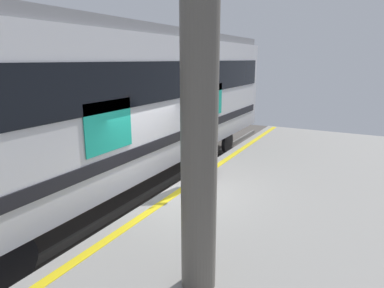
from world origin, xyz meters
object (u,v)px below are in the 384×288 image
handbag (209,165)px  station_column (199,134)px  passenger (206,132)px  train_carriage (127,96)px

handbag → station_column: station_column is taller
passenger → station_column: bearing=24.3°
station_column → passenger: bearing=-155.7°
handbag → station_column: (3.77, 1.64, 1.69)m
train_carriage → station_column: size_ratio=3.52×
handbag → passenger: bearing=15.8°
train_carriage → station_column: (3.79, 4.05, 0.15)m
train_carriage → station_column: bearing=46.9°
passenger → station_column: (3.38, 1.53, 0.78)m
train_carriage → passenger: train_carriage is taller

